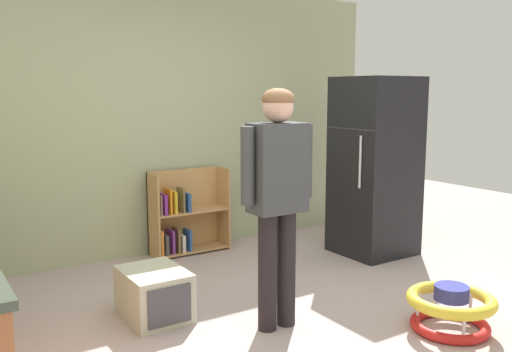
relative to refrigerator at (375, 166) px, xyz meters
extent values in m
plane|color=#B29D98|center=(-1.80, -1.11, -0.89)|extent=(12.00, 12.00, 0.00)
cube|color=#A4AD86|center=(-1.80, 1.22, 0.46)|extent=(5.20, 0.06, 2.70)
sphere|color=silver|center=(-3.68, -1.55, -0.33)|extent=(0.04, 0.04, 0.04)
cube|color=black|center=(0.00, 0.00, 0.00)|extent=(0.70, 0.68, 1.78)
cylinder|color=silver|center=(-0.36, -0.17, 0.09)|extent=(0.02, 0.02, 0.50)
cube|color=#333333|center=(-0.35, 0.00, 0.39)|extent=(0.01, 0.67, 0.01)
cube|color=tan|center=(-1.97, 1.00, -0.47)|extent=(0.02, 0.28, 0.85)
cube|color=tan|center=(-1.19, 1.00, -0.47)|extent=(0.02, 0.28, 0.85)
cube|color=tan|center=(-1.58, 1.13, -0.47)|extent=(0.80, 0.02, 0.85)
cube|color=tan|center=(-1.58, 1.00, -0.86)|extent=(0.76, 0.24, 0.02)
cube|color=tan|center=(-1.58, 1.00, -0.46)|extent=(0.76, 0.24, 0.02)
cube|color=orange|center=(-1.93, 0.97, -0.72)|extent=(0.03, 0.17, 0.25)
cube|color=#7E584C|center=(-1.93, 0.97, -0.34)|extent=(0.02, 0.17, 0.20)
cube|color=#464443|center=(-1.88, 0.97, -0.75)|extent=(0.03, 0.17, 0.20)
cube|color=purple|center=(-1.88, 0.97, -0.34)|extent=(0.03, 0.17, 0.20)
cube|color=#803694|center=(-1.81, 0.97, -0.73)|extent=(0.02, 0.17, 0.24)
cube|color=orange|center=(-1.83, 0.97, -0.32)|extent=(0.02, 0.17, 0.25)
cube|color=brown|center=(-1.75, 0.97, -0.73)|extent=(0.02, 0.17, 0.25)
cube|color=gold|center=(-1.77, 0.97, -0.33)|extent=(0.02, 0.17, 0.22)
cube|color=silver|center=(-1.70, 0.97, -0.76)|extent=(0.03, 0.17, 0.17)
cube|color=olive|center=(-1.69, 0.97, -0.32)|extent=(0.02, 0.17, 0.25)
cube|color=#30579E|center=(-1.62, 0.97, -0.74)|extent=(0.02, 0.17, 0.22)
cube|color=#274F9B|center=(-1.63, 0.97, -0.35)|extent=(0.03, 0.17, 0.19)
cylinder|color=black|center=(-1.95, -0.95, -0.48)|extent=(0.13, 0.13, 0.83)
cylinder|color=black|center=(-1.79, -0.95, -0.48)|extent=(0.13, 0.13, 0.83)
cube|color=#3A3C3E|center=(-1.87, -0.95, 0.24)|extent=(0.38, 0.22, 0.60)
cylinder|color=#3A3C3E|center=(-2.11, -0.95, 0.27)|extent=(0.09, 0.09, 0.51)
cylinder|color=#3A3C3E|center=(-1.63, -0.95, 0.27)|extent=(0.09, 0.09, 0.51)
sphere|color=#DBA68F|center=(-1.87, -0.95, 0.65)|extent=(0.21, 0.21, 0.21)
ellipsoid|color=brown|center=(-1.87, -0.95, 0.70)|extent=(0.22, 0.22, 0.14)
torus|color=red|center=(-0.89, -1.65, -0.86)|extent=(0.54, 0.54, 0.07)
torus|color=yellow|center=(-0.89, -1.65, -0.67)|extent=(0.60, 0.60, 0.08)
cylinder|color=navy|center=(-0.89, -1.65, -0.62)|extent=(0.23, 0.23, 0.10)
cylinder|color=silver|center=(-0.67, -1.65, -0.76)|extent=(0.02, 0.02, 0.18)
cylinder|color=silver|center=(-1.00, -1.46, -0.76)|extent=(0.02, 0.02, 0.18)
cylinder|color=silver|center=(-1.00, -1.84, -0.76)|extent=(0.02, 0.02, 0.18)
cube|color=#BDBAA1|center=(-2.53, -0.34, -0.71)|extent=(0.42, 0.54, 0.36)
cube|color=#424247|center=(-2.53, -0.61, -0.71)|extent=(0.32, 0.01, 0.27)
camera|label=1|loc=(-3.99, -3.95, 0.75)|focal=38.64mm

